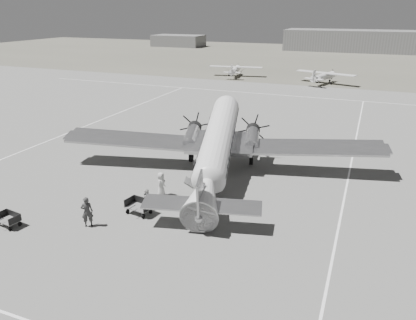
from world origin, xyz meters
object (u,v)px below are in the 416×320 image
Objects in this scene: dc3_airliner at (217,147)px; ground_crew at (87,212)px; hangar_main at (351,41)px; passenger at (161,184)px; baggage_cart_near at (139,207)px; ramp_agent at (148,199)px; light_plane_left at (235,71)px; baggage_cart_far at (8,220)px; light_plane_right at (324,78)px; shed_secondary at (178,41)px.

ground_crew is (-4.79, -10.56, -1.61)m from dc3_airliner.
hangar_main is 22.75× the size of passenger.
baggage_cart_near is 0.88m from ramp_agent.
light_plane_left is 7.11× the size of baggage_cart_far.
baggage_cart_far is 0.76× the size of ground_crew.
ramp_agent is (2.36, 3.48, -0.25)m from ground_crew.
ramp_agent is at bearing -159.62° from ground_crew.
light_plane_right is 56.74m from baggage_cart_near.
passenger is at bearing -77.90° from light_plane_right.
light_plane_right is at bearing 87.38° from baggage_cart_far.
ground_crew is (-7.41, -59.15, -0.16)m from light_plane_right.
hangar_main reaches higher than light_plane_left.
light_plane_right is 6.34× the size of baggage_cart_near.
light_plane_left is at bearing 17.04° from ramp_agent.
baggage_cart_near is 3.45m from ground_crew.
light_plane_left reaches higher than baggage_cart_near.
ramp_agent is 0.82× the size of passenger.
baggage_cart_near is 8.22m from baggage_cart_far.
hangar_main is at bearing -6.95° from passenger.
ground_crew reaches higher than baggage_cart_far.
shed_secondary is 131.78m from baggage_cart_far.
light_plane_left is 0.97× the size of light_plane_right.
light_plane_left is at bearing -115.80° from ground_crew.
ramp_agent is at bearing 83.75° from baggage_cart_near.
ramp_agent is (7.07, 5.36, 0.33)m from baggage_cart_far.
hangar_main reaches higher than ground_crew.
baggage_cart_near is at bearing -86.77° from light_plane_left.
light_plane_left is at bearing 103.82° from baggage_cart_far.
ground_crew is at bearing -119.84° from baggage_cart_near.
baggage_cart_near is (-2.65, -7.90, -2.12)m from dc3_airliner.
light_plane_right is 59.62m from ground_crew.
baggage_cart_near is at bearing -92.65° from hangar_main.
ground_crew is (52.14, -121.05, -0.98)m from shed_secondary.
ramp_agent is at bearing -77.53° from light_plane_right.
baggage_cart_far is at bearing -95.61° from hangar_main.
ground_crew is at bearing -79.49° from light_plane_right.
ramp_agent is (-5.50, -122.58, -2.54)m from hangar_main.
light_plane_right is 7.36× the size of baggage_cart_far.
passenger is (12.69, -55.68, -0.21)m from light_plane_left.
baggage_cart_near is at bearing 169.40° from ramp_agent.
light_plane_right is at bearing -90.38° from hangar_main.
baggage_cart_near is at bearing -77.68° from light_plane_right.
passenger is at bearing -146.65° from ground_crew.
shed_secondary reaches higher than ground_crew.
light_plane_left is 5.38× the size of ground_crew.
ramp_agent is at bearing 45.81° from baggage_cart_far.
ramp_agent is (12.84, -57.92, -0.37)m from light_plane_left.
dc3_airliner is at bearing -91.52° from hangar_main.
light_plane_right is at bearing -132.62° from ground_crew.
light_plane_left is at bearing -105.83° from hangar_main.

